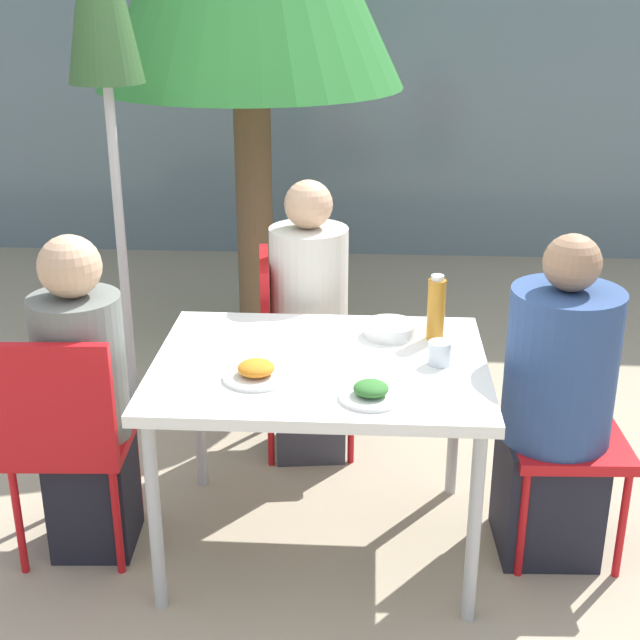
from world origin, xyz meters
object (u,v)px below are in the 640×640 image
chair_right (564,411)px  closed_umbrella (102,13)px  person_left (85,406)px  bottle (436,308)px  chair_far (290,338)px  person_far (309,329)px  drinking_cup (440,353)px  salad_bowl (390,329)px  chair_left (66,430)px  person_right (556,411)px

chair_right → closed_umbrella: bearing=-28.5°
person_left → bottle: person_left is taller
chair_far → person_far: bearing=58.0°
closed_umbrella → drinking_cup: bearing=-36.6°
person_left → closed_umbrella: 1.63m
person_left → salad_bowl: (1.06, 0.29, 0.20)m
closed_umbrella → salad_bowl: 1.76m
chair_left → salad_bowl: chair_left is taller
bottle → salad_bowl: bearing=174.0°
closed_umbrella → bottle: (1.35, -0.78, -0.96)m
person_right → person_far: (-0.90, 0.65, 0.02)m
chair_left → drinking_cup: bearing=2.5°
person_far → person_left: bearing=-52.0°
bottle → drinking_cup: 0.24m
drinking_cup → salad_bowl: bearing=123.9°
person_left → chair_far: (0.64, 0.77, -0.05)m
person_right → drinking_cup: bearing=2.6°
person_far → bottle: size_ratio=5.02×
person_left → closed_umbrella: (-0.13, 1.05, 1.25)m
drinking_cup → salad_bowl: 0.29m
chair_right → drinking_cup: 0.54m
salad_bowl → chair_right: bearing=-11.3°
drinking_cup → person_far: bearing=125.4°
chair_far → closed_umbrella: bearing=-116.6°
closed_umbrella → bottle: bearing=-29.9°
chair_left → chair_far: bearing=48.0°
chair_far → person_left: bearing=-47.0°
chair_right → bottle: bottle is taller
chair_left → closed_umbrella: 1.72m
chair_right → drinking_cup: size_ratio=10.80×
chair_right → closed_umbrella: 2.40m
chair_far → bottle: bearing=41.5°
person_far → drinking_cup: (0.49, -0.69, 0.21)m
drinking_cup → chair_left: bearing=-174.3°
person_right → bottle: bearing=-27.0°
person_right → salad_bowl: bearing=-22.1°
chair_far → drinking_cup: 0.97m
person_left → chair_right: size_ratio=1.35×
chair_right → salad_bowl: size_ratio=4.64×
closed_umbrella → chair_far: bearing=-19.4°
person_right → person_far: bearing=-38.3°
chair_left → person_left: person_left is taller
person_right → person_left: bearing=0.4°
person_right → drinking_cup: 0.47m
chair_far → salad_bowl: size_ratio=4.64×
drinking_cup → closed_umbrella: bearing=143.4°
chair_far → salad_bowl: bearing=33.0°
person_left → closed_umbrella: bearing=94.1°
salad_bowl → person_right: bearing=-19.7°
chair_far → person_far: size_ratio=0.73×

